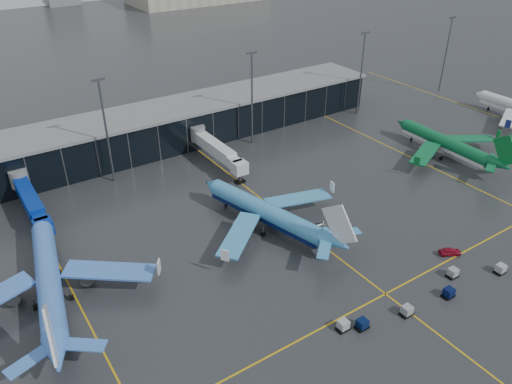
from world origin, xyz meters
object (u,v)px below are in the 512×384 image
baggage_carts (422,298)px  service_van_red (450,251)px  airliner_aer_lingus (446,135)px  airliner_arkefly (45,267)px  airliner_klm_near (265,202)px  mobile_airstair (314,232)px

baggage_carts → service_van_red: baggage_carts is taller
service_van_red → airliner_aer_lingus: bearing=-20.8°
airliner_arkefly → baggage_carts: size_ratio=1.18×
baggage_carts → airliner_klm_near: bearing=105.7°
airliner_arkefly → mobile_airstair: bearing=-2.6°
airliner_arkefly → service_van_red: airliner_arkefly is taller
mobile_airstair → service_van_red: bearing=-44.1°
airliner_arkefly → mobile_airstair: (48.95, -10.90, -5.69)m
airliner_arkefly → mobile_airstair: size_ratio=12.20×
airliner_arkefly → airliner_aer_lingus: size_ratio=1.13×
airliner_arkefly → baggage_carts: bearing=-24.8°
airliner_arkefly → airliner_aer_lingus: 101.23m
mobile_airstair → service_van_red: (17.67, -19.29, -0.06)m
airliner_arkefly → airliner_klm_near: size_ratio=1.07×
airliner_arkefly → airliner_klm_near: airliner_arkefly is taller
baggage_carts → mobile_airstair: size_ratio=10.34×
airliner_aer_lingus → baggage_carts: (-49.45, -35.04, -4.97)m
baggage_carts → mobile_airstair: (-2.83, 25.08, 0.01)m
airliner_arkefly → baggage_carts: (51.78, -35.98, -5.70)m
airliner_aer_lingus → airliner_klm_near: bearing=-176.2°
airliner_klm_near → mobile_airstair: bearing=-65.6°
airliner_klm_near → baggage_carts: 35.03m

